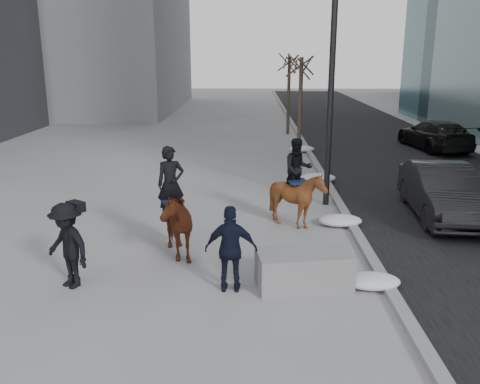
{
  "coord_description": "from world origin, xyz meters",
  "views": [
    {
      "loc": [
        0.24,
        -10.0,
        4.56
      ],
      "look_at": [
        0.0,
        1.2,
        1.5
      ],
      "focal_mm": 38.0,
      "sensor_mm": 36.0,
      "label": 1
    }
  ],
  "objects_px": {
    "mounted_left": "(171,216)",
    "mounted_right": "(297,192)",
    "car_near": "(443,192)",
    "planter": "(304,270)"
  },
  "relations": [
    {
      "from": "mounted_left",
      "to": "mounted_right",
      "type": "relative_size",
      "value": 1.06
    },
    {
      "from": "car_near",
      "to": "planter",
      "type": "bearing_deg",
      "value": -129.42
    },
    {
      "from": "planter",
      "to": "car_near",
      "type": "xyz_separation_m",
      "value": [
        4.42,
        4.67,
        0.38
      ]
    },
    {
      "from": "planter",
      "to": "mounted_left",
      "type": "xyz_separation_m",
      "value": [
        -2.91,
        1.65,
        0.58
      ]
    },
    {
      "from": "planter",
      "to": "mounted_left",
      "type": "bearing_deg",
      "value": 150.35
    },
    {
      "from": "planter",
      "to": "mounted_left",
      "type": "distance_m",
      "value": 3.39
    },
    {
      "from": "car_near",
      "to": "mounted_right",
      "type": "relative_size",
      "value": 1.9
    },
    {
      "from": "car_near",
      "to": "mounted_left",
      "type": "distance_m",
      "value": 7.92
    },
    {
      "from": "car_near",
      "to": "mounted_left",
      "type": "relative_size",
      "value": 1.79
    },
    {
      "from": "planter",
      "to": "car_near",
      "type": "relative_size",
      "value": 0.41
    }
  ]
}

